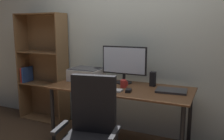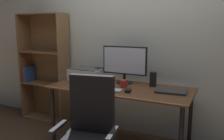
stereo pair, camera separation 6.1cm
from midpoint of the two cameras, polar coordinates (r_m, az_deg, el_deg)
The scene contains 11 objects.
back_wall at distance 3.15m, azimuth 6.53°, elevation 7.96°, with size 6.40×0.10×2.60m, color beige.
desk at distance 2.77m, azimuth 2.61°, elevation -5.76°, with size 1.63×0.71×0.74m.
monitor at distance 2.91m, azimuth 3.61°, elevation 1.87°, with size 0.57×0.20×0.45m.
keyboard at distance 2.61m, azimuth -0.08°, elevation -4.71°, with size 0.29×0.11×0.02m, color #B7BABC.
mouse at distance 2.54m, azimuth 4.57°, elevation -4.96°, with size 0.06×0.10×0.03m, color black.
coffee_mug at distance 2.73m, azimuth 3.45°, elevation -3.31°, with size 0.09×0.07×0.09m.
laptop at distance 2.63m, azimuth 14.66°, elevation -4.90°, with size 0.32×0.23×0.02m, color #2D2D30.
speaker_left at distance 3.09m, azimuth -2.79°, elevation -0.92°, with size 0.06×0.07×0.17m, color black.
speaker_right at distance 2.81m, azimuth 10.43°, elevation -2.18°, with size 0.06×0.07×0.17m, color black.
printer at distance 3.11m, azimuth -5.38°, elevation -0.96°, with size 0.40×0.34×0.16m.
bookshelf at distance 3.79m, azimuth -15.23°, elevation 0.49°, with size 0.77×0.28×1.62m.
Camera 2 is at (1.08, -2.43, 1.42)m, focal length 38.17 mm.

